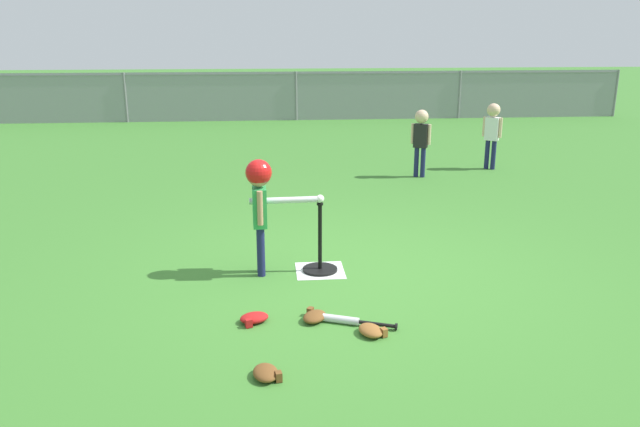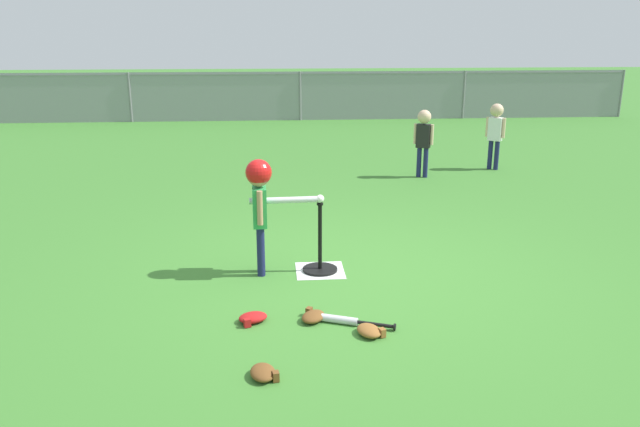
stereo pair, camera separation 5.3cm
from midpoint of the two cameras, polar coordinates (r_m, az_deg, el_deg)
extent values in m
plane|color=#3D7A2D|center=(5.72, 2.64, -5.63)|extent=(60.00, 60.00, 0.00)
cube|color=white|center=(5.82, -0.26, -5.16)|extent=(0.44, 0.44, 0.01)
cylinder|color=black|center=(5.82, -0.26, -5.08)|extent=(0.32, 0.32, 0.03)
cylinder|color=black|center=(5.71, -0.27, -2.05)|extent=(0.04, 0.04, 0.62)
cylinder|color=black|center=(5.62, -0.27, 0.87)|extent=(0.06, 0.06, 0.02)
sphere|color=white|center=(5.61, -0.27, 1.33)|extent=(0.07, 0.07, 0.07)
cylinder|color=#191E4C|center=(5.76, -5.65, -3.14)|extent=(0.07, 0.07, 0.45)
cylinder|color=#191E4C|center=(5.66, -5.62, -3.48)|extent=(0.07, 0.07, 0.45)
cube|color=green|center=(5.59, -5.75, 0.58)|extent=(0.13, 0.21, 0.35)
cylinder|color=tan|center=(5.70, -5.80, 1.16)|extent=(0.05, 0.05, 0.30)
cylinder|color=tan|center=(5.46, -5.72, 0.47)|extent=(0.05, 0.05, 0.30)
sphere|color=tan|center=(5.51, -5.84, 3.44)|extent=(0.20, 0.20, 0.20)
sphere|color=red|center=(5.51, -5.84, 3.70)|extent=(0.23, 0.23, 0.23)
cylinder|color=silver|center=(5.58, -3.61, 1.20)|extent=(0.60, 0.08, 0.06)
cylinder|color=#191E4C|center=(9.53, 9.12, 4.58)|extent=(0.07, 0.07, 0.45)
cylinder|color=#191E4C|center=(9.55, 8.54, 4.63)|extent=(0.07, 0.07, 0.45)
cube|color=black|center=(9.47, 8.94, 6.96)|extent=(0.23, 0.19, 0.35)
cylinder|color=beige|center=(9.44, 9.68, 7.04)|extent=(0.05, 0.05, 0.30)
cylinder|color=beige|center=(9.49, 8.21, 7.16)|extent=(0.05, 0.05, 0.30)
sphere|color=beige|center=(9.42, 9.01, 8.65)|extent=(0.20, 0.20, 0.20)
cylinder|color=#191E4C|center=(10.29, 15.25, 5.13)|extent=(0.07, 0.07, 0.46)
cylinder|color=#191E4C|center=(10.32, 14.71, 5.20)|extent=(0.07, 0.07, 0.46)
cube|color=white|center=(10.24, 15.15, 7.40)|extent=(0.24, 0.22, 0.36)
cylinder|color=beige|center=(10.20, 15.85, 7.46)|extent=(0.05, 0.05, 0.31)
cylinder|color=beige|center=(10.27, 14.48, 7.62)|extent=(0.05, 0.05, 0.31)
sphere|color=beige|center=(10.20, 15.27, 9.01)|extent=(0.20, 0.20, 0.20)
cylinder|color=silver|center=(4.83, 1.57, -9.55)|extent=(0.28, 0.16, 0.06)
cylinder|color=black|center=(4.78, 4.89, -9.94)|extent=(0.27, 0.13, 0.03)
cylinder|color=black|center=(4.76, 6.58, -10.12)|extent=(0.03, 0.05, 0.05)
ellipsoid|color=brown|center=(4.87, -0.81, -9.30)|extent=(0.25, 0.27, 0.07)
cube|color=brown|center=(4.95, -1.19, -8.84)|extent=(0.06, 0.06, 0.06)
ellipsoid|color=brown|center=(4.67, 4.27, -10.49)|extent=(0.23, 0.26, 0.07)
cube|color=brown|center=(4.65, 5.46, -10.64)|extent=(0.05, 0.06, 0.06)
ellipsoid|color=#B21919|center=(4.88, -6.28, -9.34)|extent=(0.26, 0.22, 0.07)
cube|color=#B21919|center=(4.80, -6.77, -9.81)|extent=(0.06, 0.05, 0.06)
ellipsoid|color=brown|center=(4.16, -5.32, -14.13)|extent=(0.20, 0.24, 0.07)
cube|color=brown|center=(4.12, -4.14, -14.47)|extent=(0.05, 0.06, 0.06)
cylinder|color=slate|center=(15.69, -17.26, 9.97)|extent=(0.06, 0.06, 1.15)
cylinder|color=slate|center=(15.36, -2.28, 10.56)|extent=(0.06, 0.06, 1.15)
cylinder|color=slate|center=(16.05, 12.38, 10.45)|extent=(0.06, 0.06, 1.15)
cylinder|color=slate|center=(17.65, 25.07, 9.82)|extent=(0.06, 0.06, 1.15)
cube|color=gray|center=(15.32, -2.30, 12.48)|extent=(16.00, 0.03, 0.03)
cube|color=gray|center=(15.36, -2.28, 10.56)|extent=(16.00, 0.01, 1.15)
camera|label=1|loc=(0.03, -90.27, -0.08)|focal=35.42mm
camera|label=2|loc=(0.03, 89.73, 0.08)|focal=35.42mm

